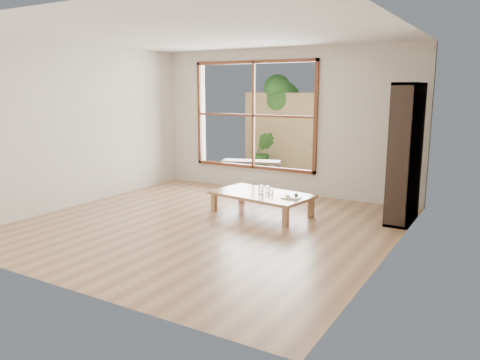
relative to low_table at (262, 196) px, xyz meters
The scene contains 15 objects.
ground 1.00m from the low_table, 114.25° to the right, with size 5.00×5.00×0.00m, color tan.
low_table is the anchor object (origin of this frame).
floor_cushion 1.46m from the low_table, 132.99° to the left, with size 0.57×0.57×0.08m, color white.
bookshelf 2.17m from the low_table, 19.93° to the left, with size 0.32×0.89×1.97m, color black.
glass_tall 0.14m from the low_table, 66.92° to the right, with size 0.07×0.07×0.14m, color silver.
glass_mid 0.17m from the low_table, ahead, with size 0.06×0.06×0.09m, color silver.
glass_short 0.14m from the low_table, 69.22° to the left, with size 0.07×0.07×0.10m, color silver.
glass_small 0.17m from the low_table, 128.44° to the left, with size 0.06×0.06×0.07m, color silver.
food_tray 0.55m from the low_table, ahead, with size 0.26×0.19×0.08m.
deck 2.88m from the low_table, 110.34° to the left, with size 2.80×2.00×0.05m, color #342E25.
garden_bench 2.76m from the low_table, 122.65° to the left, with size 1.27×0.72×0.39m.
bamboo_fence 3.86m from the low_table, 105.11° to the left, with size 2.80×0.06×1.80m, color tan.
shrub_right 3.43m from the low_table, 92.16° to the left, with size 0.81×0.70×0.90m, color #366B27.
shrub_left 3.58m from the low_table, 117.48° to the left, with size 0.50×0.40×0.91m, color #366B27.
garden_tree 4.52m from the low_table, 112.77° to the left, with size 1.04×0.85×2.22m.
Camera 1 is at (3.64, -5.27, 1.89)m, focal length 35.00 mm.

